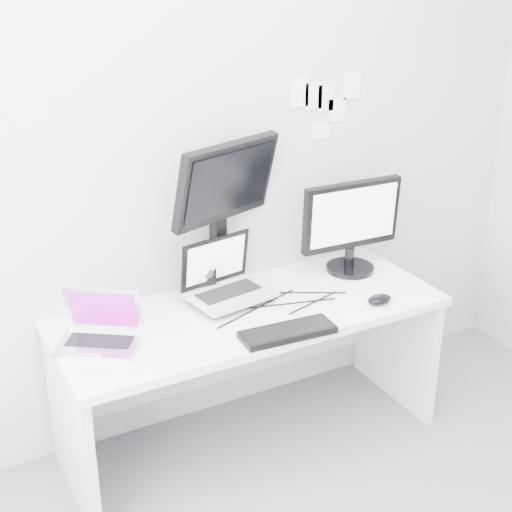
% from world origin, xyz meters
% --- Properties ---
extents(back_wall, '(3.60, 0.00, 3.60)m').
position_xyz_m(back_wall, '(0.00, 1.60, 1.35)').
color(back_wall, '#BABCBE').
rests_on(back_wall, ground).
extents(desk, '(1.80, 0.70, 0.73)m').
position_xyz_m(desk, '(0.00, 1.25, 0.36)').
color(desk, white).
rests_on(desk, ground).
extents(macbook, '(0.41, 0.39, 0.25)m').
position_xyz_m(macbook, '(-0.72, 1.25, 0.85)').
color(macbook, silver).
rests_on(macbook, desk).
extents(speaker, '(0.10, 0.10, 0.17)m').
position_xyz_m(speaker, '(-0.11, 1.51, 0.81)').
color(speaker, black).
rests_on(speaker, desk).
extents(dell_laptop, '(0.41, 0.34, 0.31)m').
position_xyz_m(dell_laptop, '(-0.05, 1.35, 0.88)').
color(dell_laptop, silver).
rests_on(dell_laptop, desk).
extents(rear_monitor, '(0.60, 0.37, 0.77)m').
position_xyz_m(rear_monitor, '(-0.02, 1.49, 1.11)').
color(rear_monitor, black).
rests_on(rear_monitor, desk).
extents(samsung_monitor, '(0.54, 0.27, 0.49)m').
position_xyz_m(samsung_monitor, '(0.65, 1.39, 0.97)').
color(samsung_monitor, black).
rests_on(samsung_monitor, desk).
extents(keyboard, '(0.42, 0.18, 0.03)m').
position_xyz_m(keyboard, '(0.03, 0.96, 0.74)').
color(keyboard, black).
rests_on(keyboard, desk).
extents(mouse, '(0.13, 0.09, 0.04)m').
position_xyz_m(mouse, '(0.56, 1.02, 0.75)').
color(mouse, black).
rests_on(mouse, desk).
extents(wall_note_0, '(0.10, 0.00, 0.14)m').
position_xyz_m(wall_note_0, '(0.45, 1.59, 1.62)').
color(wall_note_0, white).
rests_on(wall_note_0, back_wall).
extents(wall_note_1, '(0.09, 0.00, 0.13)m').
position_xyz_m(wall_note_1, '(0.60, 1.59, 1.58)').
color(wall_note_1, white).
rests_on(wall_note_1, back_wall).
extents(wall_note_2, '(0.10, 0.00, 0.14)m').
position_xyz_m(wall_note_2, '(0.75, 1.59, 1.63)').
color(wall_note_2, white).
rests_on(wall_note_2, back_wall).
extents(wall_note_3, '(0.11, 0.00, 0.08)m').
position_xyz_m(wall_note_3, '(0.58, 1.59, 1.42)').
color(wall_note_3, white).
rests_on(wall_note_3, back_wall).
extents(wall_note_4, '(0.10, 0.00, 0.11)m').
position_xyz_m(wall_note_4, '(0.67, 1.59, 1.51)').
color(wall_note_4, white).
rests_on(wall_note_4, back_wall).
extents(wall_note_5, '(0.10, 0.00, 0.13)m').
position_xyz_m(wall_note_5, '(0.53, 1.59, 1.60)').
color(wall_note_5, white).
rests_on(wall_note_5, back_wall).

